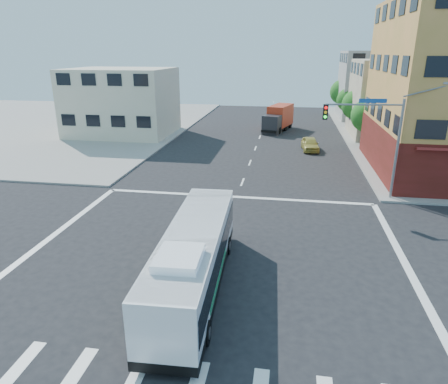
# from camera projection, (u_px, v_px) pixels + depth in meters

# --- Properties ---
(ground) EXTENTS (120.00, 120.00, 0.00)m
(ground) POSITION_uv_depth(u_px,v_px,m) (212.00, 262.00, 19.92)
(ground) COLOR black
(ground) RESTS_ON ground
(sidewalk_nw) EXTENTS (50.00, 50.00, 0.15)m
(sidewalk_nw) POSITION_uv_depth(u_px,v_px,m) (21.00, 123.00, 57.77)
(sidewalk_nw) COLOR gray
(sidewalk_nw) RESTS_ON ground
(building_east_near) EXTENTS (12.06, 10.06, 9.00)m
(building_east_near) POSITION_uv_depth(u_px,v_px,m) (405.00, 99.00, 47.46)
(building_east_near) COLOR beige
(building_east_near) RESTS_ON ground
(building_east_far) EXTENTS (12.06, 10.06, 10.00)m
(building_east_far) POSITION_uv_depth(u_px,v_px,m) (382.00, 86.00, 60.32)
(building_east_far) COLOR #999994
(building_east_far) RESTS_ON ground
(building_west) EXTENTS (12.06, 10.06, 8.00)m
(building_west) POSITION_uv_depth(u_px,v_px,m) (122.00, 102.00, 49.06)
(building_west) COLOR beige
(building_west) RESTS_ON ground
(signal_mast_ne) EXTENTS (7.91, 1.13, 8.07)m
(signal_mast_ne) POSITION_uv_depth(u_px,v_px,m) (374.00, 129.00, 26.76)
(signal_mast_ne) COLOR slate
(signal_mast_ne) RESTS_ON ground
(street_tree_a) EXTENTS (3.60, 3.60, 5.53)m
(street_tree_a) POSITION_uv_depth(u_px,v_px,m) (369.00, 114.00, 42.90)
(street_tree_a) COLOR #352213
(street_tree_a) RESTS_ON ground
(street_tree_b) EXTENTS (3.80, 3.80, 5.79)m
(street_tree_b) POSITION_uv_depth(u_px,v_px,m) (358.00, 103.00, 50.29)
(street_tree_b) COLOR #352213
(street_tree_b) RESTS_ON ground
(street_tree_c) EXTENTS (3.40, 3.40, 5.29)m
(street_tree_c) POSITION_uv_depth(u_px,v_px,m) (349.00, 98.00, 57.83)
(street_tree_c) COLOR #352213
(street_tree_c) RESTS_ON ground
(street_tree_d) EXTENTS (4.00, 4.00, 6.03)m
(street_tree_d) POSITION_uv_depth(u_px,v_px,m) (343.00, 90.00, 65.13)
(street_tree_d) COLOR #352213
(street_tree_d) RESTS_ON ground
(transit_bus) EXTENTS (2.73, 10.73, 3.15)m
(transit_bus) POSITION_uv_depth(u_px,v_px,m) (194.00, 258.00, 17.12)
(transit_bus) COLOR black
(transit_bus) RESTS_ON ground
(box_truck) EXTENTS (3.97, 7.46, 3.23)m
(box_truck) POSITION_uv_depth(u_px,v_px,m) (278.00, 119.00, 52.32)
(box_truck) COLOR #242428
(box_truck) RESTS_ON ground
(parked_car) EXTENTS (1.95, 4.16, 1.38)m
(parked_car) POSITION_uv_depth(u_px,v_px,m) (310.00, 144.00, 42.08)
(parked_car) COLOR #B5A848
(parked_car) RESTS_ON ground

